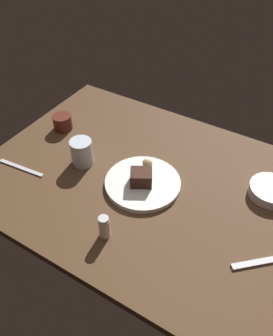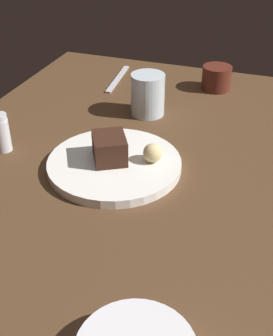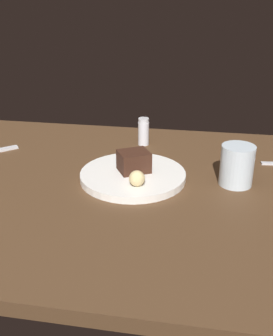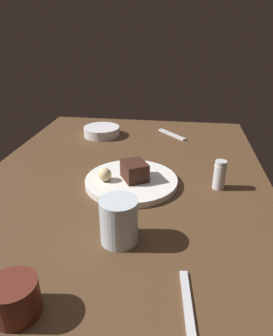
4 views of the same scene
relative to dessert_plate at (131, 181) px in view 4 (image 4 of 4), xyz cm
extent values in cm
cube|color=#4C331E|center=(-2.14, -2.88, -2.38)|extent=(120.00, 84.00, 3.00)
cylinder|color=white|center=(0.00, 0.00, 0.00)|extent=(25.90, 25.90, 1.77)
cube|color=#381E14|center=(0.08, 0.93, 3.41)|extent=(9.28, 8.85, 5.05)
sphere|color=#DBC184|center=(2.20, -7.01, 2.72)|extent=(3.68, 3.68, 3.68)
cylinder|color=silver|center=(-1.12, 24.03, 2.60)|extent=(3.27, 3.27, 6.96)
cylinder|color=silver|center=(-1.12, 24.03, 6.67)|extent=(3.10, 3.10, 1.20)
cylinder|color=silver|center=(24.65, 1.36, 3.99)|extent=(7.90, 7.90, 9.75)
cylinder|color=silver|center=(-38.55, -18.05, 0.92)|extent=(14.19, 14.19, 3.60)
cylinder|color=#562319|center=(44.38, -11.07, 2.21)|extent=(7.57, 7.57, 6.19)
cube|color=silver|center=(-42.82, 9.79, -0.53)|extent=(12.26, 11.48, 0.70)
cube|color=silver|center=(41.68, 15.62, -0.63)|extent=(19.05, 3.23, 0.50)
camera|label=1|loc=(-41.33, 72.11, 84.41)|focal=37.01mm
camera|label=2|loc=(-68.40, -28.63, 47.78)|focal=48.74mm
camera|label=3|loc=(15.86, -86.72, 41.77)|focal=42.45mm
camera|label=4|loc=(75.34, 12.18, 40.71)|focal=32.84mm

